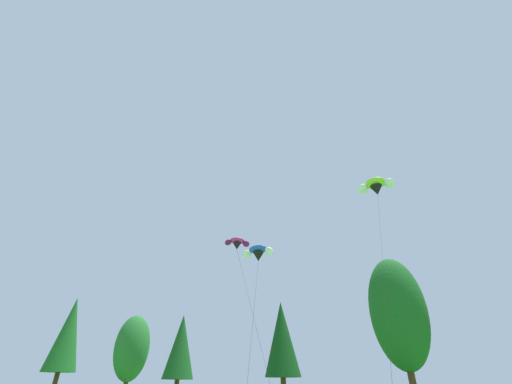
{
  "coord_description": "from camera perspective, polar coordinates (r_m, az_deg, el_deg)",
  "views": [
    {
      "loc": [
        3.41,
        2.16,
        1.96
      ],
      "look_at": [
        -2.8,
        21.5,
        13.9
      ],
      "focal_mm": 23.2,
      "sensor_mm": 36.0,
      "label": 1
    }
  ],
  "objects": [
    {
      "name": "parafoil_kite_high_blue_white",
      "position": [
        29.91,
        0.36,
        -10.46
      ],
      "size": [
        4.65,
        11.96,
        11.35
      ],
      "color": "blue"
    },
    {
      "name": "treeline_tree_a",
      "position": [
        62.12,
        -29.65,
        -20.44
      ],
      "size": [
        4.72,
        4.72,
        14.2
      ],
      "color": "#472D19",
      "rests_on": "ground_plane"
    },
    {
      "name": "parafoil_kite_far_lime_white",
      "position": [
        35.87,
        19.98,
        0.92
      ],
      "size": [
        4.21,
        13.2,
        18.88
      ],
      "color": "#93D633"
    },
    {
      "name": "parafoil_kite_mid_magenta",
      "position": [
        30.79,
        -3.27,
        -8.84
      ],
      "size": [
        6.1,
        7.77,
        12.28
      ],
      "color": "#D12893"
    },
    {
      "name": "treeline_tree_d",
      "position": [
        41.05,
        4.46,
        -23.79
      ],
      "size": [
        3.94,
        3.94,
        10.65
      ],
      "color": "#472D19",
      "rests_on": "ground_plane"
    },
    {
      "name": "treeline_tree_c",
      "position": [
        47.66,
        -12.86,
        -24.45
      ],
      "size": [
        3.85,
        3.85,
        10.21
      ],
      "color": "#472D19",
      "rests_on": "ground_plane"
    },
    {
      "name": "treeline_tree_b",
      "position": [
        54.73,
        -20.6,
        -23.83
      ],
      "size": [
        4.77,
        4.77,
        10.99
      ],
      "color": "#472D19",
      "rests_on": "ground_plane"
    },
    {
      "name": "treeline_tree_e",
      "position": [
        39.19,
        23.28,
        -18.44
      ],
      "size": [
        5.63,
        5.63,
        14.18
      ],
      "color": "#472D19",
      "rests_on": "ground_plane"
    }
  ]
}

